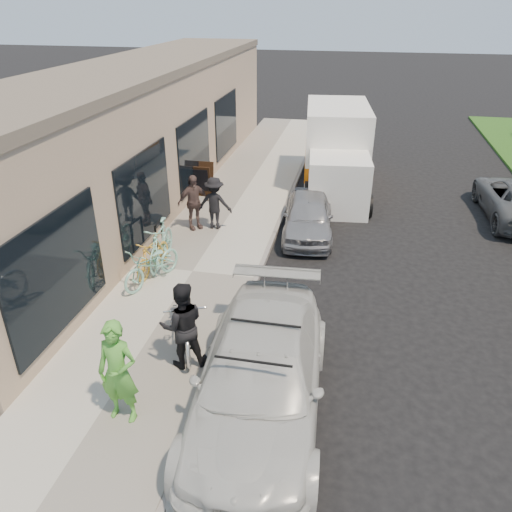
{
  "coord_description": "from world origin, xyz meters",
  "views": [
    {
      "loc": [
        1.6,
        -6.93,
        6.01
      ],
      "look_at": [
        -0.31,
        2.38,
        1.05
      ],
      "focal_mm": 35.0,
      "sensor_mm": 36.0,
      "label": 1
    }
  ],
  "objects_px": {
    "moving_truck": "(336,153)",
    "sandwich_board": "(202,180)",
    "cruiser_bike_a": "(161,243)",
    "cruiser_bike_c": "(153,255)",
    "sedan_white": "(260,377)",
    "sedan_silver": "(308,216)",
    "woman_rider": "(118,372)",
    "bike_rack": "(159,233)",
    "cruiser_bike_b": "(152,264)",
    "bystander_a": "(215,203)",
    "man_standing": "(182,325)",
    "tandem_bike": "(184,317)",
    "bystander_b": "(193,202)"
  },
  "relations": [
    {
      "from": "cruiser_bike_c",
      "to": "bystander_a",
      "type": "xyz_separation_m",
      "value": [
        0.73,
        2.79,
        0.29
      ]
    },
    {
      "from": "man_standing",
      "to": "sandwich_board",
      "type": "bearing_deg",
      "value": -98.9
    },
    {
      "from": "bike_rack",
      "to": "sedan_silver",
      "type": "xyz_separation_m",
      "value": [
        3.58,
        2.1,
        -0.07
      ]
    },
    {
      "from": "moving_truck",
      "to": "sandwich_board",
      "type": "bearing_deg",
      "value": -158.66
    },
    {
      "from": "woman_rider",
      "to": "tandem_bike",
      "type": "bearing_deg",
      "value": 84.02
    },
    {
      "from": "man_standing",
      "to": "cruiser_bike_a",
      "type": "relative_size",
      "value": 0.91
    },
    {
      "from": "bike_rack",
      "to": "woman_rider",
      "type": "height_order",
      "value": "woman_rider"
    },
    {
      "from": "bike_rack",
      "to": "bystander_a",
      "type": "height_order",
      "value": "bystander_a"
    },
    {
      "from": "sedan_silver",
      "to": "moving_truck",
      "type": "distance_m",
      "value": 4.23
    },
    {
      "from": "sedan_white",
      "to": "moving_truck",
      "type": "bearing_deg",
      "value": 84.34
    },
    {
      "from": "tandem_bike",
      "to": "cruiser_bike_b",
      "type": "xyz_separation_m",
      "value": [
        -1.45,
        1.98,
        -0.1
      ]
    },
    {
      "from": "woman_rider",
      "to": "man_standing",
      "type": "xyz_separation_m",
      "value": [
        0.51,
        1.41,
        -0.06
      ]
    },
    {
      "from": "sandwich_board",
      "to": "moving_truck",
      "type": "height_order",
      "value": "moving_truck"
    },
    {
      "from": "man_standing",
      "to": "cruiser_bike_c",
      "type": "height_order",
      "value": "man_standing"
    },
    {
      "from": "moving_truck",
      "to": "bystander_a",
      "type": "distance_m",
      "value": 5.49
    },
    {
      "from": "sedan_white",
      "to": "sedan_silver",
      "type": "bearing_deg",
      "value": 86.85
    },
    {
      "from": "bike_rack",
      "to": "sedan_silver",
      "type": "bearing_deg",
      "value": 30.34
    },
    {
      "from": "tandem_bike",
      "to": "cruiser_bike_b",
      "type": "relative_size",
      "value": 1.22
    },
    {
      "from": "moving_truck",
      "to": "bystander_b",
      "type": "bearing_deg",
      "value": -133.43
    },
    {
      "from": "sedan_white",
      "to": "cruiser_bike_c",
      "type": "relative_size",
      "value": 3.31
    },
    {
      "from": "tandem_bike",
      "to": "cruiser_bike_b",
      "type": "distance_m",
      "value": 2.46
    },
    {
      "from": "woman_rider",
      "to": "cruiser_bike_a",
      "type": "relative_size",
      "value": 0.97
    },
    {
      "from": "bike_rack",
      "to": "bystander_b",
      "type": "bearing_deg",
      "value": 74.48
    },
    {
      "from": "cruiser_bike_b",
      "to": "bystander_a",
      "type": "xyz_separation_m",
      "value": [
        0.57,
        3.23,
        0.29
      ]
    },
    {
      "from": "bike_rack",
      "to": "cruiser_bike_c",
      "type": "distance_m",
      "value": 1.13
    },
    {
      "from": "sedan_white",
      "to": "moving_truck",
      "type": "distance_m",
      "value": 11.12
    },
    {
      "from": "sedan_white",
      "to": "cruiser_bike_b",
      "type": "xyz_separation_m",
      "value": [
        -3.16,
        3.32,
        -0.1
      ]
    },
    {
      "from": "moving_truck",
      "to": "man_standing",
      "type": "xyz_separation_m",
      "value": [
        -1.98,
        -10.37,
        -0.24
      ]
    },
    {
      "from": "woman_rider",
      "to": "cruiser_bike_b",
      "type": "height_order",
      "value": "woman_rider"
    },
    {
      "from": "cruiser_bike_a",
      "to": "cruiser_bike_c",
      "type": "bearing_deg",
      "value": -98.81
    },
    {
      "from": "bike_rack",
      "to": "bystander_a",
      "type": "distance_m",
      "value": 1.99
    },
    {
      "from": "sedan_silver",
      "to": "cruiser_bike_a",
      "type": "xyz_separation_m",
      "value": [
        -3.28,
        -2.73,
        0.12
      ]
    },
    {
      "from": "cruiser_bike_a",
      "to": "cruiser_bike_b",
      "type": "xyz_separation_m",
      "value": [
        0.13,
        -0.9,
        -0.09
      ]
    },
    {
      "from": "bystander_a",
      "to": "man_standing",
      "type": "bearing_deg",
      "value": 100.47
    },
    {
      "from": "tandem_bike",
      "to": "man_standing",
      "type": "distance_m",
      "value": 0.69
    },
    {
      "from": "sedan_white",
      "to": "woman_rider",
      "type": "xyz_separation_m",
      "value": [
        -2.03,
        -0.68,
        0.32
      ]
    },
    {
      "from": "sedan_white",
      "to": "bystander_b",
      "type": "distance_m",
      "value": 7.14
    },
    {
      "from": "sedan_silver",
      "to": "cruiser_bike_b",
      "type": "relative_size",
      "value": 1.93
    },
    {
      "from": "tandem_bike",
      "to": "cruiser_bike_a",
      "type": "distance_m",
      "value": 3.29
    },
    {
      "from": "sandwich_board",
      "to": "cruiser_bike_a",
      "type": "bearing_deg",
      "value": -87.99
    },
    {
      "from": "cruiser_bike_c",
      "to": "sandwich_board",
      "type": "bearing_deg",
      "value": 100.71
    },
    {
      "from": "sedan_silver",
      "to": "man_standing",
      "type": "xyz_separation_m",
      "value": [
        -1.5,
        -6.22,
        0.4
      ]
    },
    {
      "from": "moving_truck",
      "to": "tandem_bike",
      "type": "bearing_deg",
      "value": -108.34
    },
    {
      "from": "woman_rider",
      "to": "cruiser_bike_b",
      "type": "relative_size",
      "value": 1.01
    },
    {
      "from": "sandwich_board",
      "to": "cruiser_bike_a",
      "type": "distance_m",
      "value": 4.76
    },
    {
      "from": "cruiser_bike_c",
      "to": "bystander_a",
      "type": "relative_size",
      "value": 1.02
    },
    {
      "from": "cruiser_bike_b",
      "to": "sedan_silver",
      "type": "bearing_deg",
      "value": 69.72
    },
    {
      "from": "woman_rider",
      "to": "bystander_b",
      "type": "distance_m",
      "value": 7.17
    },
    {
      "from": "sandwich_board",
      "to": "cruiser_bike_b",
      "type": "distance_m",
      "value": 5.67
    },
    {
      "from": "bystander_a",
      "to": "cruiser_bike_a",
      "type": "bearing_deg",
      "value": 73.32
    }
  ]
}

